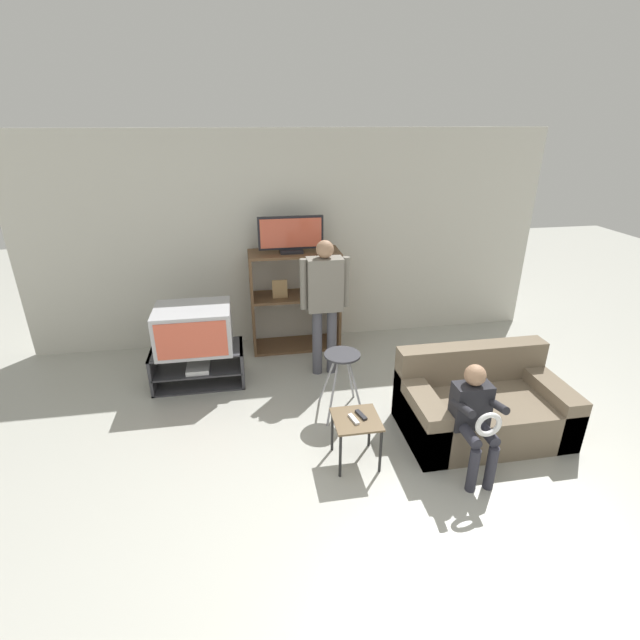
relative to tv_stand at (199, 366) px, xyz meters
name	(u,v)px	position (x,y,z in m)	size (l,w,h in m)	color
ground_plane	(354,552)	(1.16, -2.41, -0.21)	(18.00, 18.00, 0.00)	#ADADA3
wall_back	(291,241)	(1.16, 1.03, 1.09)	(6.40, 0.06, 2.60)	beige
tv_stand	(199,366)	(0.00, 0.00, 0.00)	(0.97, 0.47, 0.43)	#38383D
television_main	(194,328)	(0.00, 0.01, 0.45)	(0.78, 0.59, 0.47)	#B2B2B7
media_shelf	(295,300)	(1.16, 0.73, 0.43)	(1.08, 0.45, 1.24)	brown
television_flat	(291,236)	(1.12, 0.71, 1.23)	(0.76, 0.20, 0.42)	black
folding_stool	(342,365)	(1.42, -0.78, 0.31)	(0.39, 0.46, 0.65)	#99999E
snack_table	(356,425)	(1.39, -1.52, 0.15)	(0.38, 0.38, 0.43)	brown
remote_control_black	(361,415)	(1.43, -1.49, 0.23)	(0.04, 0.14, 0.02)	#232328
remote_control_white	(354,419)	(1.36, -1.54, 0.23)	(0.04, 0.14, 0.02)	silver
couch	(481,406)	(2.63, -1.29, 0.05)	(1.44, 0.86, 0.75)	#756651
person_standing_adult	(325,296)	(1.40, 0.01, 0.72)	(0.53, 0.20, 1.54)	#4C4C56
person_seated_child	(475,414)	(2.27, -1.79, 0.34)	(0.33, 0.43, 0.94)	#2D2D38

